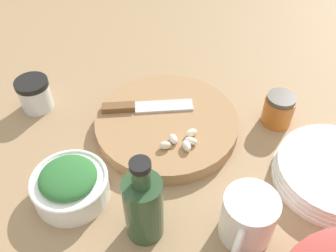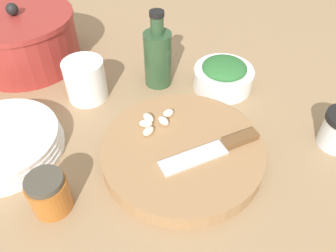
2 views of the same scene
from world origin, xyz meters
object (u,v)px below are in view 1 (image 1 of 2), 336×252
at_px(spice_jar, 35,94).
at_px(plate_stack, 334,173).
at_px(cutting_board, 167,124).
at_px(oil_bottle, 143,206).
at_px(coffee_mug, 248,218).
at_px(chef_knife, 142,107).
at_px(honey_jar, 278,109).
at_px(garlic_cloves, 182,141).
at_px(herb_bowl, 70,184).

bearing_deg(spice_jar, plate_stack, 179.21).
xyz_separation_m(cutting_board, oil_bottle, (-0.04, 0.24, 0.05)).
bearing_deg(coffee_mug, plate_stack, -130.62).
distance_m(chef_knife, spice_jar, 0.24).
xyz_separation_m(coffee_mug, honey_jar, (-0.02, -0.29, -0.01)).
bearing_deg(cutting_board, honey_jar, -156.22).
bearing_deg(coffee_mug, garlic_cloves, -42.06).
height_order(spice_jar, oil_bottle, oil_bottle).
height_order(chef_knife, spice_jar, spice_jar).
bearing_deg(coffee_mug, herb_bowl, 3.86).
xyz_separation_m(herb_bowl, coffee_mug, (-0.31, -0.02, 0.01)).
relative_size(cutting_board, chef_knife, 1.58).
relative_size(cutting_board, spice_jar, 4.10).
bearing_deg(chef_knife, honey_jar, 83.61).
distance_m(spice_jar, coffee_mug, 0.53).
relative_size(herb_bowl, plate_stack, 0.61).
bearing_deg(cutting_board, garlic_cloves, 130.76).
height_order(garlic_cloves, coffee_mug, coffee_mug).
bearing_deg(chef_knife, plate_stack, 60.71).
height_order(chef_knife, oil_bottle, oil_bottle).
distance_m(garlic_cloves, oil_bottle, 0.18).
relative_size(chef_knife, oil_bottle, 1.07).
height_order(chef_knife, herb_bowl, herb_bowl).
bearing_deg(cutting_board, oil_bottle, 99.46).
height_order(plate_stack, oil_bottle, oil_bottle).
xyz_separation_m(chef_knife, honey_jar, (-0.28, -0.08, -0.00)).
relative_size(cutting_board, herb_bowl, 2.17).
distance_m(garlic_cloves, herb_bowl, 0.22).
bearing_deg(garlic_cloves, honey_jar, -137.43).
distance_m(herb_bowl, oil_bottle, 0.16).
distance_m(chef_knife, coffee_mug, 0.33).
height_order(chef_knife, garlic_cloves, garlic_cloves).
bearing_deg(herb_bowl, spice_jar, -45.17).
height_order(herb_bowl, spice_jar, spice_jar).
xyz_separation_m(chef_knife, spice_jar, (0.24, 0.04, 0.00)).
xyz_separation_m(spice_jar, coffee_mug, (-0.50, 0.17, 0.01)).
bearing_deg(honey_jar, herb_bowl, 43.32).
distance_m(garlic_cloves, spice_jar, 0.35).
bearing_deg(chef_knife, garlic_cloves, 33.95).
bearing_deg(chef_knife, oil_bottle, -1.30).
relative_size(cutting_board, plate_stack, 1.33).
height_order(chef_knife, plate_stack, chef_knife).
xyz_separation_m(cutting_board, garlic_cloves, (-0.05, 0.06, 0.02)).
relative_size(cutting_board, garlic_cloves, 4.03).
relative_size(garlic_cloves, honey_jar, 1.05).
distance_m(cutting_board, coffee_mug, 0.28).
distance_m(coffee_mug, oil_bottle, 0.17).
bearing_deg(spice_jar, honey_jar, -167.15).
relative_size(cutting_board, honey_jar, 4.25).
height_order(herb_bowl, coffee_mug, coffee_mug).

